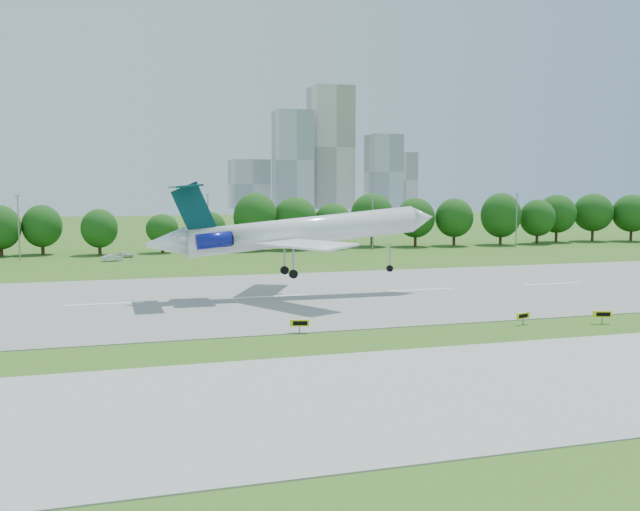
{
  "coord_description": "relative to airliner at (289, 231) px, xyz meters",
  "views": [
    {
      "loc": [
        -39.59,
        -60.09,
        13.39
      ],
      "look_at": [
        -16.03,
        18.0,
        5.69
      ],
      "focal_mm": 40.0,
      "sensor_mm": 36.0,
      "label": 1
    }
  ],
  "objects": [
    {
      "name": "airliner",
      "position": [
        0.0,
        0.0,
        0.0
      ],
      "size": [
        37.07,
        26.98,
        11.74
      ],
      "rotation": [
        0.0,
        -0.09,
        0.01
      ],
      "color": "white",
      "rests_on": "ground"
    },
    {
      "name": "taxi_sign_left",
      "position": [
        -4.75,
        -22.24,
        -7.16
      ],
      "size": [
        1.79,
        0.62,
        1.26
      ],
      "rotation": [
        0.0,
        0.0,
        -0.24
      ],
      "color": "gray",
      "rests_on": "ground"
    },
    {
      "name": "taxi_sign_centre",
      "position": [
        17.39,
        -24.64,
        -7.21
      ],
      "size": [
        1.68,
        0.66,
        1.19
      ],
      "rotation": [
        0.0,
        0.0,
        0.28
      ],
      "color": "gray",
      "rests_on": "ground"
    },
    {
      "name": "light_poles",
      "position": [
        15.36,
        57.02,
        -1.75
      ],
      "size": [
        175.9,
        0.25,
        12.19
      ],
      "color": "gray",
      "rests_on": "ground"
    },
    {
      "name": "tree_line",
      "position": [
        17.86,
        67.02,
        -1.9
      ],
      "size": [
        288.4,
        8.4,
        10.4
      ],
      "color": "#382314",
      "rests_on": "ground"
    },
    {
      "name": "service_vehicle_a",
      "position": [
        -20.69,
        50.88,
        -7.47
      ],
      "size": [
        4.01,
        2.37,
        1.25
      ],
      "primitive_type": "imported",
      "rotation": [
        0.0,
        0.0,
        1.87
      ],
      "color": "silver",
      "rests_on": "ground"
    },
    {
      "name": "runway",
      "position": [
        17.86,
        0.02,
        -8.05
      ],
      "size": [
        400.0,
        45.0,
        0.08
      ],
      "primitive_type": "cube",
      "color": "gray",
      "rests_on": "ground"
    },
    {
      "name": "taxi_sign_right",
      "position": [
        25.18,
        -26.47,
        -7.14
      ],
      "size": [
        1.79,
        0.81,
        1.28
      ],
      "rotation": [
        0.0,
        0.0,
        -0.34
      ],
      "color": "gray",
      "rests_on": "ground"
    },
    {
      "name": "skyline",
      "position": [
        118.02,
        365.63,
        22.37
      ],
      "size": [
        127.0,
        52.0,
        80.0
      ],
      "color": "#B2B2B7",
      "rests_on": "ground"
    },
    {
      "name": "ground",
      "position": [
        17.86,
        -24.98,
        -8.09
      ],
      "size": [
        600.0,
        600.0,
        0.0
      ],
      "primitive_type": "plane",
      "color": "#346019",
      "rests_on": "ground"
    },
    {
      "name": "service_vehicle_b",
      "position": [
        -18.38,
        57.36,
        -7.5
      ],
      "size": [
        3.67,
        2.15,
        1.17
      ],
      "primitive_type": "imported",
      "rotation": [
        0.0,
        0.0,
        1.33
      ],
      "color": "silver",
      "rests_on": "ground"
    }
  ]
}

